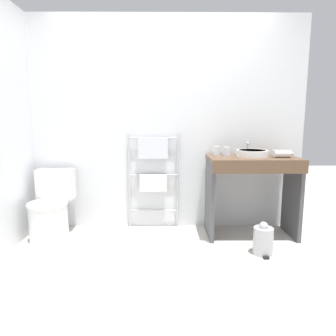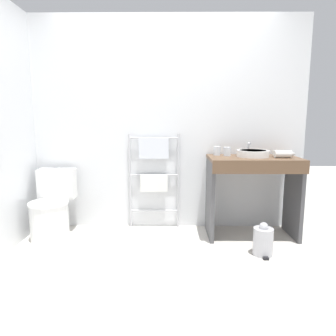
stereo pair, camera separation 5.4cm
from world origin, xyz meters
name	(u,v)px [view 1 (the left image)]	position (x,y,z in m)	size (l,w,h in m)	color
ground_plane	(163,280)	(0.00, 0.00, 0.00)	(12.00, 12.00, 0.00)	beige
wall_back	(164,125)	(0.00, 1.31, 1.21)	(3.24, 0.12, 2.43)	silver
toilet	(51,211)	(-1.22, 0.90, 0.30)	(0.41, 0.57, 0.73)	white
towel_radiator	(153,168)	(-0.12, 1.20, 0.72)	(0.59, 0.06, 1.11)	silver
vanity_counter	(252,183)	(0.96, 0.94, 0.59)	(0.95, 0.55, 0.88)	brown
sink_basin	(252,153)	(0.95, 0.98, 0.92)	(0.34, 0.34, 0.07)	white
faucet	(248,147)	(0.95, 1.16, 0.97)	(0.02, 0.10, 0.14)	silver
cup_near_wall	(216,151)	(0.59, 1.11, 0.93)	(0.08, 0.08, 0.10)	silver
cup_near_edge	(227,151)	(0.69, 1.05, 0.93)	(0.08, 0.08, 0.10)	silver
hair_dryer	(282,154)	(1.25, 0.90, 0.92)	(0.22, 0.18, 0.08)	white
trash_bin	(263,240)	(0.95, 0.48, 0.14)	(0.19, 0.22, 0.32)	#B7B7BC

